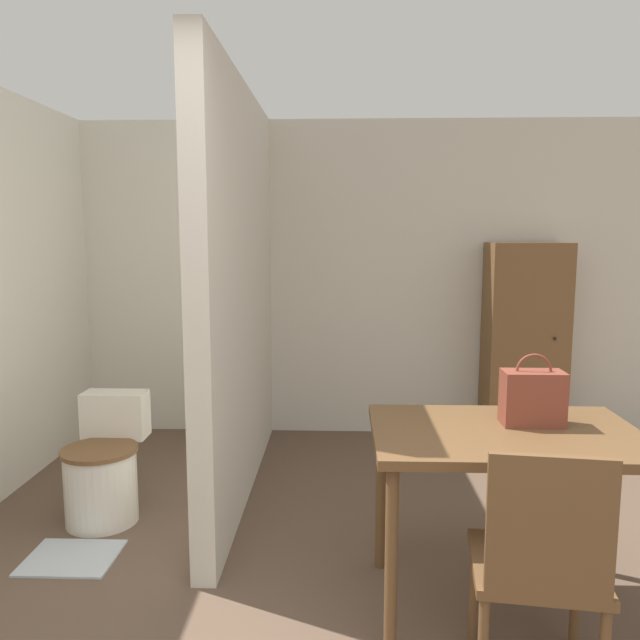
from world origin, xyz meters
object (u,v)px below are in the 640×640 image
at_px(dining_table, 506,451).
at_px(wooden_chair, 540,561).
at_px(handbag, 533,397).
at_px(wooden_cabinet, 524,344).
at_px(toilet, 104,469).

bearing_deg(dining_table, wooden_chair, -91.09).
xyz_separation_m(handbag, wooden_cabinet, (0.58, 2.13, -0.14)).
distance_m(dining_table, toilet, 2.24).
height_order(wooden_chair, wooden_cabinet, wooden_cabinet).
height_order(wooden_chair, toilet, wooden_chair).
relative_size(dining_table, handbag, 3.60).
bearing_deg(toilet, wooden_chair, -33.08).
height_order(dining_table, wooden_chair, wooden_chair).
distance_m(wooden_chair, wooden_cabinet, 2.85).
distance_m(handbag, wooden_cabinet, 2.22).
xyz_separation_m(toilet, handbag, (2.17, -0.72, 0.63)).
bearing_deg(toilet, wooden_cabinet, 27.23).
distance_m(dining_table, wooden_chair, 0.56).
relative_size(wooden_chair, toilet, 1.35).
xyz_separation_m(dining_table, wooden_chair, (-0.01, -0.52, -0.21)).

